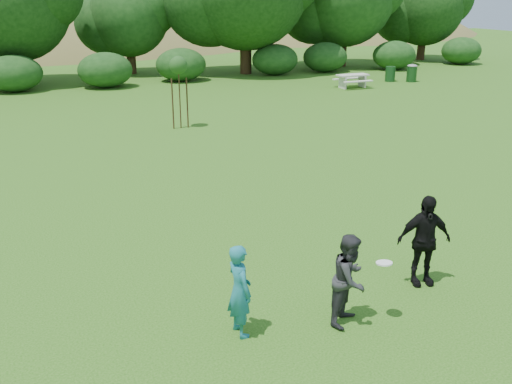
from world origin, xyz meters
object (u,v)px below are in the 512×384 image
player_black (424,240)px  sapling (178,67)px  player_teal (240,290)px  trash_can_near (390,74)px  trash_can_lidded (412,73)px  player_grey (350,279)px  picnic_table (353,79)px

player_black → sapling: 14.42m
player_teal → trash_can_near: bearing=-45.3°
trash_can_near → trash_can_lidded: trash_can_lidded is taller
player_grey → trash_can_lidded: 27.85m
player_black → player_teal: bearing=-162.5°
trash_can_near → sapling: 16.95m
sapling → player_teal: bearing=-102.5°
sapling → trash_can_lidded: 17.72m
player_grey → trash_can_near: size_ratio=1.75×
player_grey → player_black: (1.97, 0.60, 0.09)m
player_teal → player_black: 3.77m
sapling → picnic_table: (11.84, 5.92, -1.90)m
player_grey → trash_can_lidded: bearing=14.0°
trash_can_lidded → player_grey: bearing=-129.8°
player_black → trash_can_lidded: size_ratio=1.68×
player_grey → trash_can_lidded: (17.82, 21.40, -0.24)m
player_grey → trash_can_lidded: size_ratio=1.50×
picnic_table → sapling: bearing=-153.4°
trash_can_near → sapling: size_ratio=0.32×
player_grey → player_black: player_black is taller
trash_can_near → sapling: (-15.27, -7.09, 1.97)m
trash_can_near → player_grey: bearing=-127.2°
player_teal → player_grey: 1.84m
player_black → picnic_table: player_black is taller
trash_can_lidded → picnic_table: bearing=-173.1°
player_black → sapling: size_ratio=0.62×
player_black → trash_can_lidded: 26.15m
player_teal → sapling: sapling is taller
picnic_table → player_teal: bearing=-126.4°
player_teal → player_black: (3.77, 0.22, 0.10)m
player_grey → sapling: 15.09m
player_black → sapling: (-0.54, 14.33, 1.54)m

